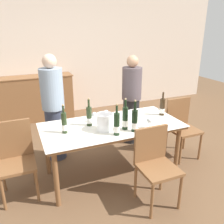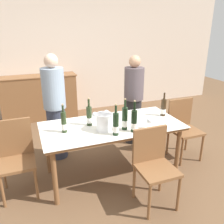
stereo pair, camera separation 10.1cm
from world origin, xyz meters
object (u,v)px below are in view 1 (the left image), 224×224
at_px(chair_near_front, 155,160).
at_px(person_host, 54,109).
at_px(wine_bottle_5, 162,107).
at_px(wine_glass_2, 94,115).
at_px(ice_bucket, 105,122).
at_px(wine_bottle_2, 89,117).
at_px(chair_left_end, 16,155).
at_px(wine_glass_1, 106,113).
at_px(sideboard_cabinet, 35,98).
at_px(chair_right_end, 181,124).
at_px(wine_bottle_4, 64,123).
at_px(wine_glass_0, 149,121).
at_px(dining_table, 112,130).
at_px(wine_bottle_0, 135,121).
at_px(person_guest_left, 131,101).
at_px(wine_bottle_1, 117,125).
at_px(wine_bottle_3, 125,119).

relative_size(chair_near_front, person_host, 0.56).
bearing_deg(wine_bottle_5, wine_glass_2, 172.85).
height_order(ice_bucket, wine_bottle_2, wine_bottle_2).
distance_m(wine_glass_2, chair_left_end, 1.09).
bearing_deg(wine_glass_1, wine_glass_2, 173.18).
height_order(wine_glass_2, chair_near_front, chair_near_front).
distance_m(sideboard_cabinet, wine_glass_1, 2.54).
relative_size(wine_bottle_5, chair_right_end, 0.37).
relative_size(ice_bucket, wine_bottle_4, 0.59).
bearing_deg(chair_left_end, wine_glass_0, -12.97).
bearing_deg(wine_bottle_2, dining_table, -18.87).
xyz_separation_m(sideboard_cabinet, chair_right_end, (1.96, -2.48, 0.04)).
bearing_deg(wine_bottle_0, person_guest_left, 64.43).
bearing_deg(wine_bottle_1, wine_bottle_5, 21.82).
bearing_deg(wine_glass_0, wine_glass_2, 141.49).
bearing_deg(sideboard_cabinet, wine_bottle_2, -79.49).
distance_m(chair_right_end, chair_left_end, 2.44).
xyz_separation_m(wine_bottle_5, wine_glass_0, (-0.42, -0.34, -0.01)).
bearing_deg(wine_bottle_2, wine_bottle_0, -40.27).
relative_size(sideboard_cabinet, wine_bottle_5, 4.74).
xyz_separation_m(wine_bottle_3, chair_right_end, (1.12, 0.28, -0.36)).
bearing_deg(wine_bottle_2, wine_bottle_1, -61.52).
xyz_separation_m(sideboard_cabinet, wine_glass_1, (0.72, -2.41, 0.38)).
bearing_deg(ice_bucket, chair_near_front, -54.43).
xyz_separation_m(wine_glass_1, chair_left_end, (-1.20, -0.07, -0.34)).
bearing_deg(wine_bottle_0, chair_near_front, -79.25).
distance_m(wine_bottle_3, chair_near_front, 0.62).
relative_size(wine_bottle_5, person_host, 0.21).
height_order(dining_table, wine_bottle_1, wine_bottle_1).
relative_size(wine_glass_0, person_guest_left, 0.10).
xyz_separation_m(chair_near_front, person_guest_left, (0.45, 1.48, 0.23)).
distance_m(wine_bottle_2, wine_glass_1, 0.27).
height_order(wine_bottle_1, wine_glass_0, wine_bottle_1).
distance_m(wine_bottle_4, chair_left_end, 0.69).
distance_m(ice_bucket, wine_bottle_4, 0.49).
bearing_deg(person_guest_left, sideboard_cabinet, 129.43).
relative_size(dining_table, chair_near_front, 2.03).
relative_size(wine_bottle_3, wine_bottle_4, 1.11).
xyz_separation_m(wine_bottle_0, wine_glass_1, (-0.20, 0.45, -0.02)).
xyz_separation_m(wine_bottle_4, chair_right_end, (1.85, 0.09, -0.35)).
relative_size(wine_bottle_1, wine_glass_1, 2.50).
relative_size(wine_bottle_0, wine_glass_0, 2.77).
height_order(wine_bottle_1, wine_bottle_3, wine_bottle_3).
height_order(wine_bottle_1, chair_near_front, wine_bottle_1).
bearing_deg(ice_bucket, wine_bottle_3, -16.29).
relative_size(wine_bottle_4, chair_right_end, 0.40).
distance_m(sideboard_cabinet, chair_left_end, 2.52).
height_order(wine_bottle_5, wine_glass_1, wine_bottle_5).
distance_m(dining_table, person_guest_left, 1.08).
relative_size(wine_bottle_3, wine_glass_0, 2.79).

